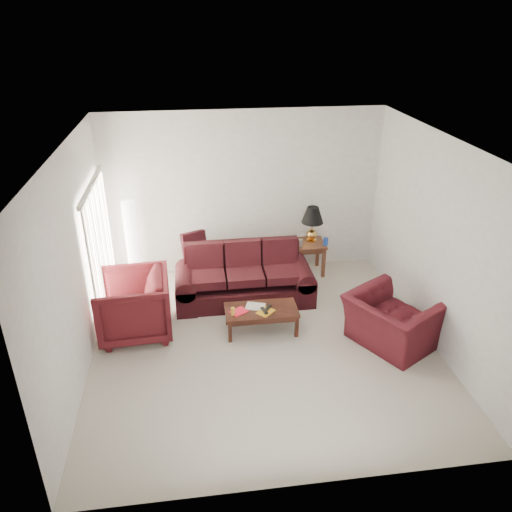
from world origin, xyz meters
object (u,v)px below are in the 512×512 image
at_px(floor_lamp, 132,244).
at_px(armchair_right, 391,321).
at_px(end_table, 309,257).
at_px(armchair_left, 134,305).
at_px(coffee_table, 261,320).
at_px(sofa, 244,276).

xyz_separation_m(floor_lamp, armchair_right, (3.88, -2.36, -0.42)).
relative_size(end_table, floor_lamp, 0.38).
xyz_separation_m(end_table, floor_lamp, (-3.20, -0.03, 0.50)).
bearing_deg(armchair_right, armchair_left, 47.55).
xyz_separation_m(floor_lamp, coffee_table, (2.03, -1.77, -0.61)).
distance_m(end_table, coffee_table, 2.14).
relative_size(floor_lamp, armchair_right, 1.36).
distance_m(end_table, floor_lamp, 3.24).
height_order(armchair_left, armchair_right, armchair_left).
xyz_separation_m(armchair_left, armchair_right, (3.76, -0.79, -0.11)).
height_order(armchair_left, coffee_table, armchair_left).
relative_size(sofa, armchair_right, 1.95).
height_order(end_table, armchair_left, armchair_left).
bearing_deg(end_table, armchair_right, -74.13).
bearing_deg(floor_lamp, sofa, -23.75).
distance_m(armchair_left, armchair_right, 3.85).
bearing_deg(coffee_table, floor_lamp, 149.37).
xyz_separation_m(sofa, end_table, (1.32, 0.85, -0.17)).
relative_size(armchair_left, armchair_right, 0.91).
bearing_deg(floor_lamp, coffee_table, -41.03).
bearing_deg(end_table, sofa, -147.07).
distance_m(sofa, armchair_right, 2.52).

